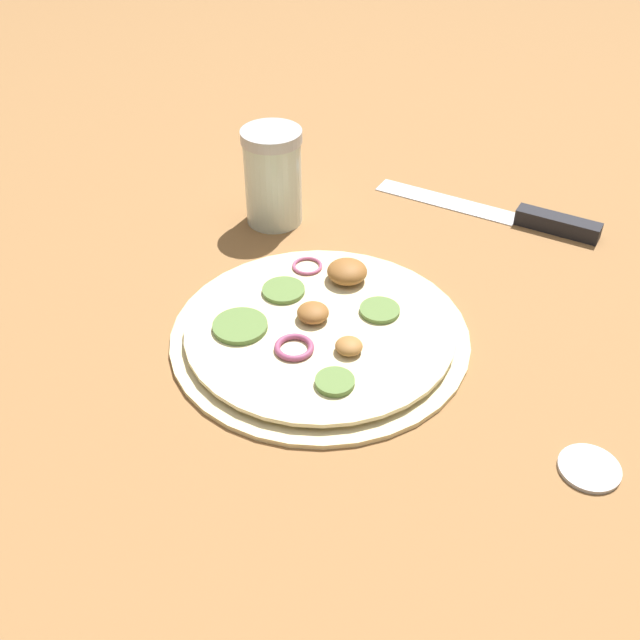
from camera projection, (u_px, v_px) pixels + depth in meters
name	position (u px, v px, depth m)	size (l,w,h in m)	color
ground_plane	(320.00, 337.00, 0.68)	(3.00, 3.00, 0.00)	olive
pizza	(320.00, 329.00, 0.67)	(0.27, 0.27, 0.03)	beige
knife	(526.00, 218.00, 0.82)	(0.24, 0.13, 0.02)	silver
spice_jar	(273.00, 177.00, 0.80)	(0.06, 0.06, 0.11)	silver
loose_cap	(590.00, 467.00, 0.55)	(0.05, 0.05, 0.01)	#B2B2B7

